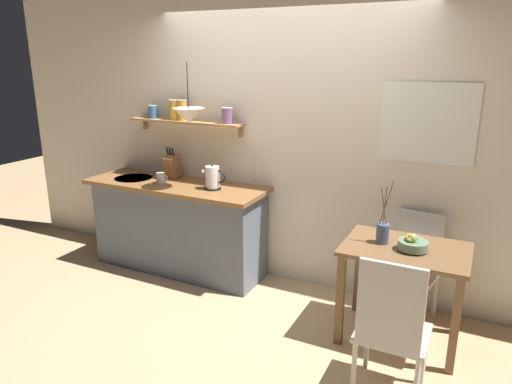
{
  "coord_description": "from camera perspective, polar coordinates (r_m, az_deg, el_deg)",
  "views": [
    {
      "loc": [
        1.66,
        -3.29,
        2.1
      ],
      "look_at": [
        -0.1,
        0.25,
        0.95
      ],
      "focal_mm": 32.92,
      "sensor_mm": 36.0,
      "label": 1
    }
  ],
  "objects": [
    {
      "name": "ground_plane",
      "position": [
        4.24,
        -0.3,
        -13.45
      ],
      "size": [
        14.0,
        14.0,
        0.0
      ],
      "primitive_type": "plane",
      "color": "tan"
    },
    {
      "name": "back_wall",
      "position": [
        4.27,
        6.1,
        6.01
      ],
      "size": [
        6.8,
        0.11,
        2.7
      ],
      "color": "silver",
      "rests_on": "ground_plane"
    },
    {
      "name": "kitchen_counter",
      "position": [
        4.78,
        -9.37,
        -4.09
      ],
      "size": [
        1.83,
        0.63,
        0.91
      ],
      "color": "slate",
      "rests_on": "ground_plane"
    },
    {
      "name": "wall_shelf",
      "position": [
        4.65,
        -8.52,
        9.1
      ],
      "size": [
        1.23,
        0.2,
        0.33
      ],
      "color": "tan"
    },
    {
      "name": "dining_table",
      "position": [
        3.68,
        17.57,
        -8.46
      ],
      "size": [
        0.89,
        0.63,
        0.76
      ],
      "color": "brown",
      "rests_on": "ground_plane"
    },
    {
      "name": "dining_chair_near",
      "position": [
        3.06,
        16.08,
        -15.36
      ],
      "size": [
        0.43,
        0.41,
        0.98
      ],
      "color": "silver",
      "rests_on": "ground_plane"
    },
    {
      "name": "dining_chair_far",
      "position": [
        4.06,
        18.58,
        -7.98
      ],
      "size": [
        0.48,
        0.47,
        0.88
      ],
      "color": "silver",
      "rests_on": "ground_plane"
    },
    {
      "name": "fruit_bowl",
      "position": [
        3.56,
        18.5,
        -5.98
      ],
      "size": [
        0.21,
        0.21,
        0.14
      ],
      "color": "slate",
      "rests_on": "dining_table"
    },
    {
      "name": "twig_vase",
      "position": [
        3.62,
        15.14,
        -4.75
      ],
      "size": [
        0.1,
        0.09,
        0.48
      ],
      "color": "#475675",
      "rests_on": "dining_table"
    },
    {
      "name": "electric_kettle",
      "position": [
        4.35,
        -5.27,
        1.71
      ],
      "size": [
        0.24,
        0.15,
        0.24
      ],
      "color": "black",
      "rests_on": "kitchen_counter"
    },
    {
      "name": "knife_block",
      "position": [
        4.79,
        -10.1,
        3.14
      ],
      "size": [
        0.12,
        0.19,
        0.32
      ],
      "color": "brown",
      "rests_on": "kitchen_counter"
    },
    {
      "name": "coffee_mug_by_sink",
      "position": [
        4.65,
        -11.48,
        1.68
      ],
      "size": [
        0.13,
        0.09,
        0.1
      ],
      "color": "white",
      "rests_on": "kitchen_counter"
    },
    {
      "name": "pendant_lamp",
      "position": [
        4.27,
        -8.17,
        9.2
      ],
      "size": [
        0.29,
        0.29,
        0.53
      ],
      "color": "black"
    }
  ]
}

